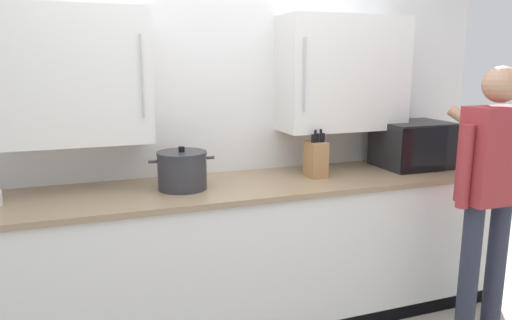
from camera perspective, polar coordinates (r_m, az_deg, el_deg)
back_wall_tiled at (r=3.14m, az=-5.02°, el=6.94°), size 4.06×0.44×2.66m
counter_unit at (r=3.05m, az=-3.02°, el=-11.43°), size 3.78×0.71×0.93m
microwave_oven at (r=3.52m, az=18.05°, el=1.75°), size 0.49×0.41×0.32m
knife_block at (r=3.09m, az=7.16°, el=0.14°), size 0.11×0.15×0.31m
stock_pot at (r=2.80m, az=-8.80°, el=-1.22°), size 0.38×0.29×0.25m
person_figure at (r=3.02m, az=26.14°, el=-2.55°), size 0.44×0.54×1.63m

